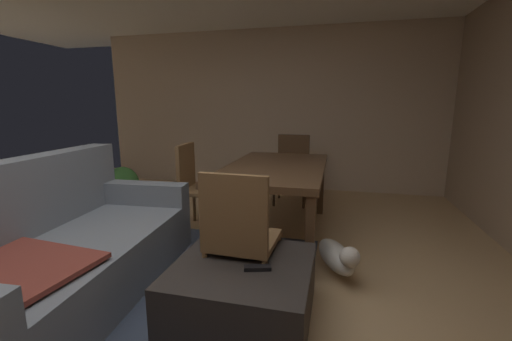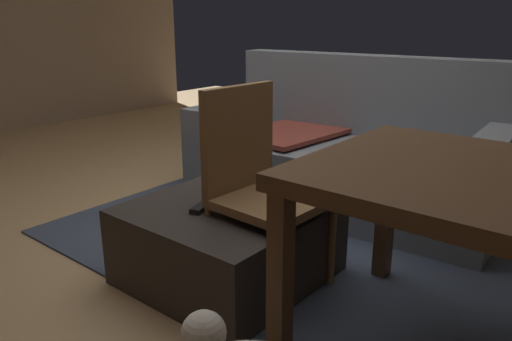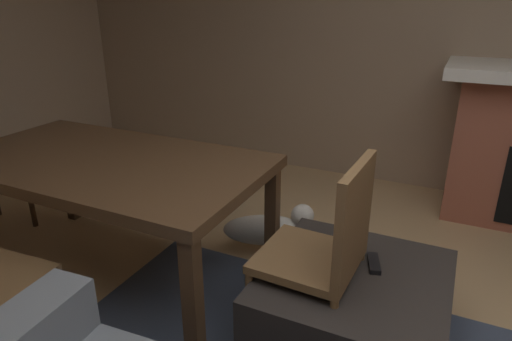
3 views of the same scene
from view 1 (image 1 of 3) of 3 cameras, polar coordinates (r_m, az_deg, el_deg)
name	(u,v)px [view 1 (image 1 of 3)]	position (r m, az deg, el deg)	size (l,w,h in m)	color
floor	(146,339)	(2.23, -18.62, -26.06)	(9.12, 9.12, 0.00)	tan
wall_right_window_side	(273,110)	(5.37, 3.00, 10.42)	(0.12, 5.74, 2.50)	#C4AA91
area_rug	(158,303)	(2.50, -16.72, -21.22)	(2.60, 2.00, 0.01)	#3D475B
couch	(60,254)	(2.69, -31.04, -12.32)	(2.06, 1.10, 0.97)	slate
ottoman_coffee_table	(243,291)	(2.19, -2.27, -20.21)	(0.83, 0.84, 0.37)	#2D2826
tv_remote	(257,268)	(2.02, 0.25, -16.65)	(0.05, 0.16, 0.02)	black
dining_table	(276,172)	(3.30, 3.46, -0.33)	(1.74, 0.96, 0.74)	#513823
dining_chair_east	(292,165)	(4.56, 6.35, 1.02)	(0.44, 0.44, 0.93)	#513823
dining_chair_north	(196,182)	(3.58, -10.44, -1.91)	(0.47, 0.47, 0.93)	brown
dining_chair_west	(239,232)	(2.16, -2.94, -10.67)	(0.46, 0.46, 0.93)	brown
potted_plant	(123,185)	(4.63, -22.20, -2.38)	(0.41, 0.41, 0.54)	beige
small_dog	(337,256)	(2.74, 14.00, -14.31)	(0.58, 0.40, 0.28)	silver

